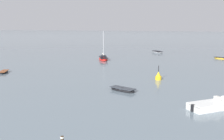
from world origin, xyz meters
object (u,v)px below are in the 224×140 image
at_px(rowboat_moored_1, 157,52).
at_px(channel_buoy, 158,77).
at_px(motorboat_moored_2, 218,105).
at_px(rowboat_moored_2, 4,72).
at_px(sailboat_moored_0, 103,59).
at_px(rowboat_moored_3, 221,58).
at_px(rowboat_moored_0, 123,90).

distance_m(rowboat_moored_1, channel_buoy, 41.01).
bearing_deg(motorboat_moored_2, rowboat_moored_2, 122.03).
bearing_deg(sailboat_moored_0, channel_buoy, 13.44).
bearing_deg(rowboat_moored_1, rowboat_moored_2, -60.34).
xyz_separation_m(rowboat_moored_3, channel_buoy, (-6.74, -31.26, 0.31)).
relative_size(rowboat_moored_1, motorboat_moored_2, 0.86).
xyz_separation_m(sailboat_moored_0, motorboat_moored_2, (26.70, -28.50, -0.05)).
distance_m(rowboat_moored_0, motorboat_moored_2, 11.22).
relative_size(rowboat_moored_0, rowboat_moored_1, 0.85).
bearing_deg(rowboat_moored_0, rowboat_moored_3, -86.56).
bearing_deg(channel_buoy, rowboat_moored_0, -103.88).
relative_size(rowboat_moored_1, channel_buoy, 1.93).
bearing_deg(sailboat_moored_0, motorboat_moored_2, 11.04).
xyz_separation_m(rowboat_moored_0, rowboat_moored_2, (-23.06, 3.37, -0.02)).
relative_size(rowboat_moored_2, rowboat_moored_3, 0.90).
bearing_deg(rowboat_moored_2, sailboat_moored_0, -49.04).
height_order(sailboat_moored_0, rowboat_moored_3, sailboat_moored_0).
relative_size(sailboat_moored_0, rowboat_moored_2, 2.15).
bearing_deg(sailboat_moored_0, rowboat_moored_0, -0.88).
distance_m(sailboat_moored_0, rowboat_moored_2, 23.79).
bearing_deg(rowboat_moored_1, motorboat_moored_2, -21.27).
bearing_deg(rowboat_moored_2, rowboat_moored_3, -72.41).
relative_size(rowboat_moored_1, sailboat_moored_0, 0.64).
relative_size(rowboat_moored_2, channel_buoy, 1.39).
distance_m(motorboat_moored_2, rowboat_moored_3, 42.29).
xyz_separation_m(sailboat_moored_0, rowboat_moored_2, (-7.30, -22.64, -0.17)).
xyz_separation_m(sailboat_moored_0, channel_buoy, (17.86, -17.53, 0.16)).
distance_m(sailboat_moored_0, channel_buoy, 25.02).
distance_m(rowboat_moored_1, rowboat_moored_3, 19.65).
bearing_deg(motorboat_moored_2, rowboat_moored_1, 63.40).
relative_size(rowboat_moored_0, rowboat_moored_2, 1.17).
xyz_separation_m(rowboat_moored_0, sailboat_moored_0, (-15.76, 26.01, 0.15)).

